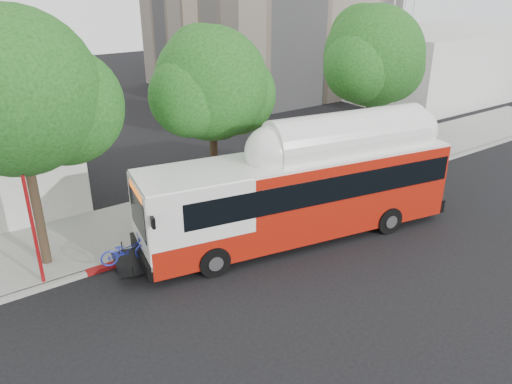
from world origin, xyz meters
The scene contains 10 objects.
ground centered at (0.00, 0.00, 0.00)m, with size 120.00×120.00×0.00m, color black.
sidewalk centered at (0.00, 6.50, 0.07)m, with size 60.00×5.00×0.15m, color gray.
curb_strip centered at (0.00, 3.90, 0.07)m, with size 60.00×0.30×0.15m, color gray.
red_curb_segment centered at (-3.00, 3.90, 0.08)m, with size 10.00×0.32×0.16m, color maroon.
street_tree_left centered at (-8.53, 5.56, 6.60)m, with size 6.67×5.80×9.74m.
street_tree_mid centered at (-0.59, 6.06, 5.91)m, with size 5.75×5.00×8.62m.
street_tree_right centered at (9.44, 5.86, 6.26)m, with size 6.21×5.40×9.18m.
horizon_block centered at (30.00, 16.00, 3.00)m, with size 20.00×12.00×6.00m, color silver.
transit_bus centered at (0.62, 1.61, 2.00)m, with size 14.67×5.26×4.27m.
signal_pole centered at (-9.47, 4.17, 2.41)m, with size 0.13×0.44×4.69m.
Camera 1 is at (-12.00, -13.00, 10.49)m, focal length 35.00 mm.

